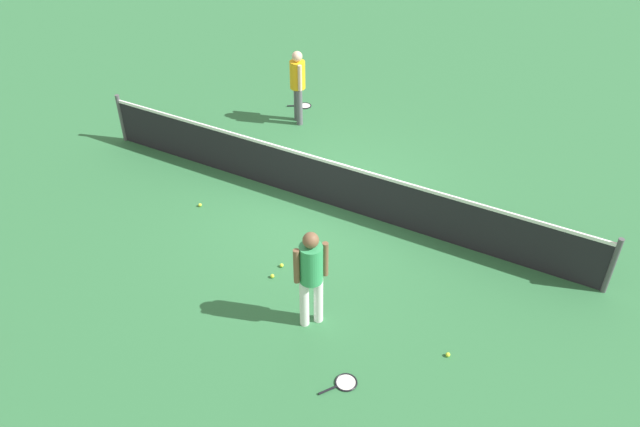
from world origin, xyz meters
TOP-DOWN VIEW (x-y plane):
  - ground_plane at (0.00, 0.00)m, footprint 40.00×40.00m
  - court_net at (0.00, 0.00)m, footprint 10.09×0.09m
  - player_near_side at (1.24, -2.80)m, footprint 0.48×0.48m
  - player_far_side at (-2.07, 2.51)m, footprint 0.48×0.48m
  - tennis_racket_near_player at (2.19, -3.60)m, footprint 0.47×0.58m
  - tennis_racket_far_player at (-2.36, 3.24)m, footprint 0.59×0.45m
  - tennis_ball_near_player at (3.27, -2.46)m, footprint 0.07×0.07m
  - tennis_ball_by_net at (0.20, -2.25)m, footprint 0.07×0.07m
  - tennis_ball_midcourt at (0.19, -1.96)m, footprint 0.07×0.07m
  - tennis_ball_baseline at (-2.05, -1.23)m, footprint 0.07×0.07m

SIDE VIEW (x-z plane):
  - ground_plane at x=0.00m, z-range 0.00..0.00m
  - tennis_racket_near_player at x=2.19m, z-range 0.00..0.03m
  - tennis_racket_far_player at x=-2.36m, z-range 0.00..0.03m
  - tennis_ball_near_player at x=3.27m, z-range 0.00..0.07m
  - tennis_ball_by_net at x=0.20m, z-range 0.00..0.07m
  - tennis_ball_midcourt at x=0.19m, z-range 0.00..0.07m
  - tennis_ball_baseline at x=-2.05m, z-range 0.00..0.07m
  - court_net at x=0.00m, z-range -0.03..1.04m
  - player_near_side at x=1.24m, z-range 0.16..1.86m
  - player_far_side at x=-2.07m, z-range 0.16..1.86m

